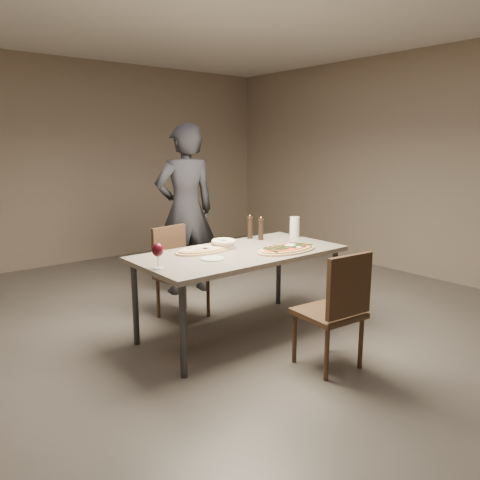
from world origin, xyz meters
TOP-DOWN VIEW (x-y plane):
  - room at (0.00, 0.00)m, footprint 7.00×7.00m
  - dining_table at (0.00, 0.00)m, footprint 1.80×0.90m
  - zucchini_pizza at (0.33, -0.23)m, footprint 0.61×0.34m
  - ham_pizza at (-0.25, 0.20)m, footprint 0.53×0.29m
  - bread_basket at (-0.03, 0.19)m, footprint 0.22×0.22m
  - oil_dish at (-0.08, 0.21)m, footprint 0.12×0.12m
  - pepper_mill_left at (0.47, 0.27)m, footprint 0.06×0.06m
  - pepper_mill_right at (0.43, 0.38)m, footprint 0.06×0.06m
  - carafe at (0.83, 0.16)m, footprint 0.10×0.10m
  - wine_glass at (-0.83, -0.06)m, footprint 0.09×0.09m
  - side_plate at (-0.35, -0.08)m, footprint 0.19×0.19m
  - chair_near at (0.12, -0.97)m, footprint 0.46×0.46m
  - chair_far at (-0.19, 0.74)m, footprint 0.48×0.48m
  - diner at (0.30, 1.33)m, footprint 0.75×0.57m

SIDE VIEW (x-z plane):
  - chair_far at x=-0.19m, z-range 0.05..0.93m
  - chair_near at x=0.12m, z-range 0.05..0.96m
  - dining_table at x=0.00m, z-range 0.32..1.07m
  - side_plate at x=-0.35m, z-range 0.75..0.76m
  - oil_dish at x=-0.08m, z-range 0.75..0.76m
  - ham_pizza at x=-0.25m, z-range 0.75..0.78m
  - zucchini_pizza at x=0.33m, z-range 0.74..0.79m
  - bread_basket at x=-0.03m, z-range 0.76..0.84m
  - carafe at x=0.83m, z-range 0.75..0.95m
  - pepper_mill_left at x=0.47m, z-range 0.74..0.97m
  - pepper_mill_right at x=0.43m, z-range 0.74..0.98m
  - wine_glass at x=-0.83m, z-range 0.79..0.98m
  - diner at x=0.30m, z-range 0.00..1.88m
  - room at x=0.00m, z-range -2.10..4.90m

